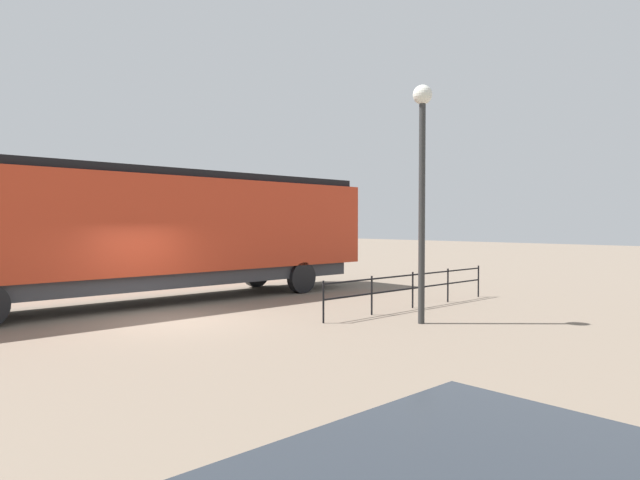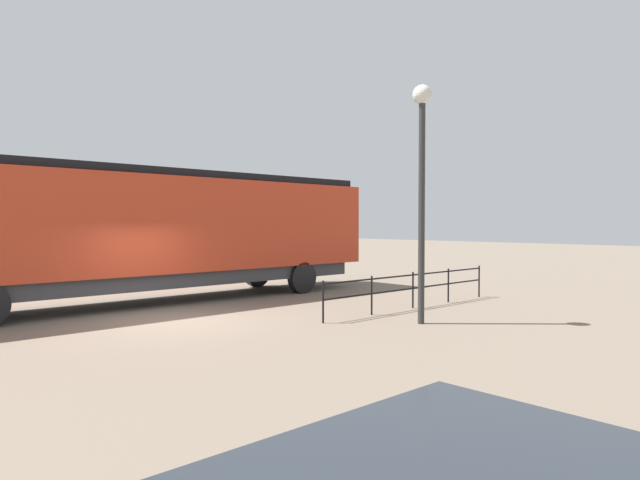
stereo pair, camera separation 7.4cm
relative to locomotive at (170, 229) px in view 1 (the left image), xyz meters
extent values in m
plane|color=#756656|center=(3.29, -1.74, -2.30)|extent=(120.00, 120.00, 0.00)
cube|color=red|center=(0.00, -0.54, 0.13)|extent=(3.01, 15.36, 2.87)
cube|color=black|center=(0.00, 5.85, -0.30)|extent=(2.89, 2.57, 2.01)
cube|color=black|center=(0.00, -0.54, 1.68)|extent=(2.71, 14.74, 0.24)
cube|color=#38383D|center=(0.00, -0.54, -1.53)|extent=(2.71, 14.13, 0.45)
cylinder|color=black|center=(-1.36, 4.37, -1.75)|extent=(0.30, 1.10, 1.10)
cylinder|color=black|center=(1.36, 4.37, -1.75)|extent=(0.30, 1.10, 1.10)
cylinder|color=#2D2D2D|center=(7.86, 2.62, 0.43)|extent=(0.16, 0.16, 5.47)
sphere|color=silver|center=(7.86, 2.62, 3.31)|extent=(0.47, 0.47, 0.47)
cube|color=black|center=(6.18, 4.47, -1.33)|extent=(0.04, 7.17, 0.04)
cube|color=black|center=(6.18, 4.47, -1.72)|extent=(0.04, 7.17, 0.04)
cylinder|color=black|center=(6.18, 0.89, -1.78)|extent=(0.05, 0.05, 1.06)
cylinder|color=black|center=(6.18, 2.68, -1.78)|extent=(0.05, 0.05, 1.06)
cylinder|color=black|center=(6.18, 4.47, -1.78)|extent=(0.05, 0.05, 1.06)
cylinder|color=black|center=(6.18, 6.27, -1.78)|extent=(0.05, 0.05, 1.06)
cylinder|color=black|center=(6.18, 8.06, -1.78)|extent=(0.05, 0.05, 1.06)
camera|label=1|loc=(16.04, -8.42, 0.16)|focal=30.94mm
camera|label=2|loc=(16.09, -8.37, 0.16)|focal=30.94mm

